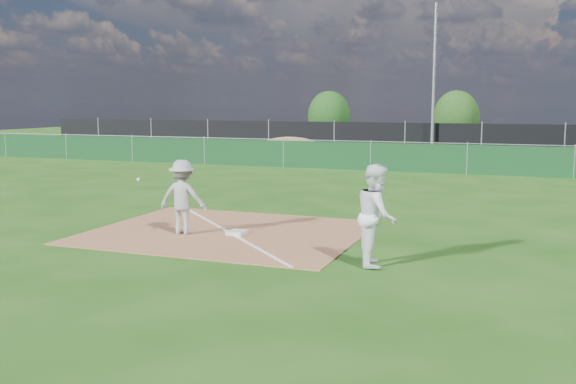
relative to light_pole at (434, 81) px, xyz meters
The scene contains 16 objects.
ground 13.40m from the light_pole, 96.74° to the right, with size 90.00×90.00×0.00m, color #1F4D10.
infield_dirt 22.11m from the light_pole, 93.95° to the right, with size 6.00×5.00×0.02m, color #9A603D.
foul_line 22.11m from the light_pole, 93.95° to the right, with size 0.08×7.00×0.01m, color white.
green_fence 8.55m from the light_pole, 101.02° to the right, with size 44.00×0.05×1.20m, color #0E3619.
dirt_mound 8.46m from the light_pole, 147.13° to the right, with size 3.38×2.60×1.17m, color #987B49.
black_fence 3.46m from the light_pole, 168.69° to the left, with size 46.00×0.04×1.80m, color black.
parking_lot 6.80m from the light_pole, 105.80° to the left, with size 46.00×9.00×0.01m, color black.
light_pole is the anchor object (origin of this frame).
first_base 22.28m from the light_pole, 93.03° to the right, with size 0.39×0.39×0.08m, color silver.
play_at_first 22.60m from the light_pole, 95.94° to the right, with size 1.79×0.76×1.65m.
runner 23.72m from the light_pole, 84.35° to the right, with size 0.90×0.70×1.85m, color white.
car_left 10.77m from the light_pole, 154.40° to the left, with size 1.75×4.35×1.48m, color #B8BAC0.
car_mid 6.85m from the light_pole, 128.97° to the left, with size 1.43×4.09×1.35m, color black.
car_right 6.98m from the light_pole, 65.81° to the left, with size 1.98×4.87×1.41m, color black.
tree_left 14.50m from the light_pole, 129.36° to the left, with size 3.13×3.13×3.71m.
tree_mid 11.09m from the light_pole, 89.64° to the left, with size 3.12×3.12×3.70m.
Camera 1 is at (6.31, -11.89, 2.95)m, focal length 40.00 mm.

